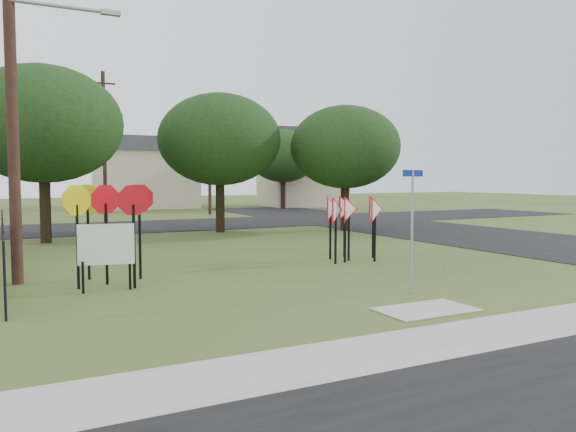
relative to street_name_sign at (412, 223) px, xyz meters
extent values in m
plane|color=#394F1D|center=(-0.78, 0.98, -1.65)|extent=(140.00, 140.00, 0.00)
cube|color=#9A9B93|center=(-0.78, -3.22, -1.64)|extent=(30.00, 1.60, 0.02)
cube|color=#394F1D|center=(-0.78, -4.42, -1.64)|extent=(30.00, 0.80, 0.02)
cube|color=black|center=(11.22, 10.98, -1.64)|extent=(8.00, 50.00, 0.02)
cube|color=black|center=(-0.78, 20.98, -1.64)|extent=(60.00, 8.00, 0.02)
cube|color=#9A9B93|center=(-0.78, -1.42, -1.64)|extent=(2.00, 1.20, 0.02)
cylinder|color=#9B9EA3|center=(0.00, 0.00, -0.22)|extent=(0.06, 0.06, 2.86)
cube|color=navy|center=(0.00, 0.00, 1.14)|extent=(0.59, 0.04, 0.15)
cube|color=black|center=(-6.07, 4.39, -0.63)|extent=(0.06, 0.06, 2.04)
cube|color=black|center=(-5.15, 4.80, -0.63)|extent=(0.06, 0.06, 2.04)
cube|color=black|center=(-5.56, 3.57, -0.63)|extent=(0.06, 0.06, 2.04)
cube|color=black|center=(-6.79, 4.08, -0.63)|extent=(0.06, 0.06, 2.04)
cube|color=black|center=(-6.38, 5.31, -0.63)|extent=(0.06, 0.06, 2.04)
cube|color=black|center=(0.84, 4.65, -0.83)|extent=(0.05, 0.05, 1.63)
cube|color=black|center=(1.57, 5.01, -0.83)|extent=(0.05, 0.05, 1.63)
cube|color=black|center=(2.20, 4.47, -0.83)|extent=(0.05, 0.05, 1.63)
cube|color=black|center=(1.20, 5.55, -0.83)|extent=(0.05, 0.05, 1.63)
cube|color=black|center=(1.93, 5.82, -0.83)|extent=(0.05, 0.05, 1.63)
cube|color=black|center=(2.65, 5.19, -0.83)|extent=(0.05, 0.05, 1.63)
cube|color=black|center=(1.26, 4.76, -0.83)|extent=(0.05, 0.05, 1.63)
cube|color=black|center=(-6.76, 3.47, -1.28)|extent=(0.05, 0.05, 0.75)
cube|color=black|center=(-5.69, 3.47, -1.28)|extent=(0.05, 0.05, 0.75)
cube|color=white|center=(-6.23, 3.47, -0.53)|extent=(1.26, 0.29, 0.96)
cylinder|color=#3C241B|center=(-8.08, 5.48, 3.35)|extent=(0.28, 0.28, 10.00)
cylinder|color=#9B9EA3|center=(-6.88, 5.38, 5.35)|extent=(2.40, 0.10, 0.10)
cube|color=#9B9EA3|center=(-5.68, 5.38, 5.35)|extent=(0.50, 0.18, 0.12)
cylinder|color=#3C241B|center=(-2.78, 24.98, 2.85)|extent=(0.24, 0.24, 9.00)
cube|color=#3C241B|center=(-2.78, 24.98, 6.65)|extent=(1.40, 0.10, 0.10)
cylinder|color=#3C241B|center=(5.22, 28.98, 2.60)|extent=(0.24, 0.24, 8.50)
cube|color=#3C241B|center=(5.22, 28.98, 6.15)|extent=(1.40, 0.10, 0.10)
cylinder|color=black|center=(-8.38, 1.48, -0.90)|extent=(0.05, 0.05, 1.50)
cylinder|color=black|center=(-8.38, 3.78, -0.90)|extent=(0.05, 0.05, 1.50)
cylinder|color=black|center=(-8.38, 6.08, -0.90)|extent=(0.05, 0.05, 1.50)
cylinder|color=black|center=(-8.38, 8.38, -0.90)|extent=(0.05, 0.05, 1.50)
cylinder|color=black|center=(-8.38, 10.68, -0.90)|extent=(0.05, 0.05, 1.50)
cylinder|color=black|center=(-8.38, 12.98, -0.90)|extent=(0.05, 0.05, 1.50)
cube|color=black|center=(-8.38, 7.23, -0.19)|extent=(0.03, 11.50, 0.03)
cube|color=black|center=(-8.38, 7.23, -0.90)|extent=(0.03, 11.50, 0.03)
cube|color=black|center=(-8.38, 7.23, -0.90)|extent=(0.01, 11.50, 1.50)
cube|color=beige|center=(3.22, 40.98, 0.85)|extent=(8.00, 8.00, 5.00)
cube|color=#424247|center=(3.22, 40.98, 3.95)|extent=(8.40, 8.40, 1.20)
cube|color=beige|center=(17.22, 36.98, 1.35)|extent=(7.91, 7.91, 6.00)
cube|color=#424247|center=(17.22, 36.98, 4.95)|extent=(8.30, 8.30, 1.20)
cylinder|color=black|center=(-6.78, 14.98, -0.34)|extent=(0.44, 0.44, 2.62)
ellipsoid|color=black|center=(-6.78, 14.98, 3.22)|extent=(6.40, 6.40, 4.80)
cylinder|color=black|center=(1.22, 15.98, -0.42)|extent=(0.44, 0.44, 2.45)
ellipsoid|color=black|center=(1.22, 15.98, 2.90)|extent=(6.00, 6.00, 4.50)
cylinder|color=black|center=(7.22, 13.98, -0.51)|extent=(0.44, 0.44, 2.27)
ellipsoid|color=black|center=(7.22, 13.98, 2.59)|extent=(5.60, 5.60, 4.20)
cylinder|color=black|center=(13.22, 32.98, -0.42)|extent=(0.44, 0.44, 2.45)
ellipsoid|color=black|center=(13.22, 32.98, 2.90)|extent=(6.00, 6.00, 4.50)
camera|label=1|loc=(-8.39, -10.12, 1.03)|focal=35.00mm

